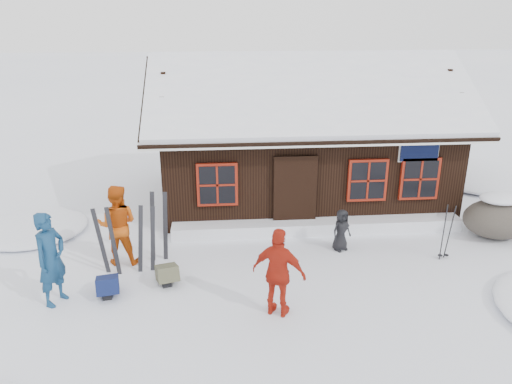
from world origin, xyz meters
The scene contains 15 objects.
ground centered at (0.00, 0.00, 0.00)m, with size 120.00×120.00×0.00m, color white.
mountain_hut centered at (1.50, 4.98, 1.58)m, with size 8.90×6.09×4.42m.
snow_drift centered at (1.50, 2.25, 0.17)m, with size 7.60×0.60×0.35m, color white.
snow_mounds centered at (1.65, 1.86, 0.00)m, with size 20.60×13.20×0.48m.
skier_teal centered at (-4.39, -0.56, 0.97)m, with size 0.71×0.46×1.94m, color navy.
skier_orange_left centered at (-3.38, 1.03, 0.94)m, with size 0.92×0.72×1.89m, color #C34D0D.
skier_orange_right centered at (0.00, -1.36, 0.90)m, with size 1.05×0.44×1.79m, color #AE2111.
skier_crouched centered at (1.85, 1.22, 0.52)m, with size 0.51×0.33×1.05m, color black.
boulder centered at (6.04, 1.61, 0.53)m, with size 1.80×1.35×1.06m.
ski_pair_left centered at (-2.69, 0.55, 0.76)m, with size 0.48×0.11×1.63m.
ski_pair_mid centered at (-3.54, 0.52, 0.76)m, with size 0.53×0.14×1.63m.
ski_pair_right centered at (-2.47, 1.07, 0.82)m, with size 0.47×0.08×1.75m.
ski_poles centered at (4.17, 0.56, 0.66)m, with size 0.25×0.12×1.39m.
backpack_blue centered at (-3.40, -0.40, 0.16)m, with size 0.45×0.59×0.32m, color #0F1943.
backpack_olive centered at (-2.23, -0.02, 0.16)m, with size 0.44×0.59×0.32m, color #4E4E38.
Camera 1 is at (-1.13, -9.52, 5.58)m, focal length 35.00 mm.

